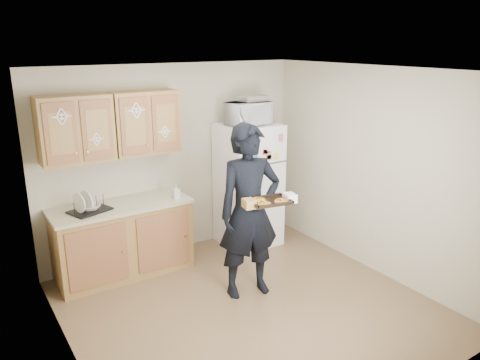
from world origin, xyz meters
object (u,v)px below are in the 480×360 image
microwave (248,113)px  person (249,212)px  refrigerator (248,185)px  baking_tray (270,202)px  dish_rack (89,204)px

microwave → person: bearing=-128.9°
refrigerator → baking_tray: 1.64m
refrigerator → microwave: size_ratio=3.12×
refrigerator → baking_tray: bearing=-116.2°
person → microwave: bearing=67.0°
refrigerator → baking_tray: (-0.71, -1.45, 0.32)m
dish_rack → refrigerator: bearing=-0.5°
dish_rack → microwave: bearing=-1.9°
person → microwave: 1.58m
microwave → dish_rack: 2.30m
microwave → dish_rack: size_ratio=1.28×
refrigerator → baking_tray: refrigerator is taller
microwave → refrigerator: bearing=45.4°
baking_tray → microwave: (0.67, 1.40, 0.68)m
baking_tray → microwave: 1.69m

